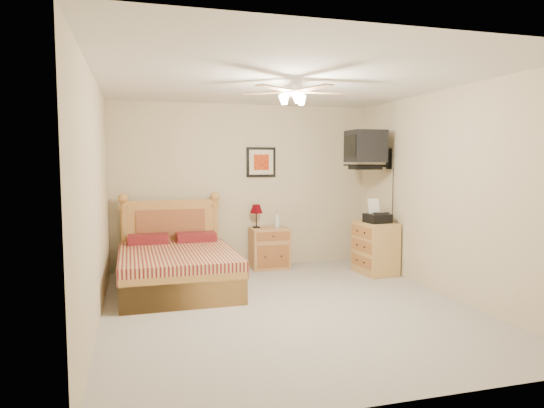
{
  "coord_description": "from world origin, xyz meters",
  "views": [
    {
      "loc": [
        -1.61,
        -5.06,
        1.64
      ],
      "look_at": [
        0.07,
        0.9,
        1.09
      ],
      "focal_mm": 32.0,
      "sensor_mm": 36.0,
      "label": 1
    }
  ],
  "objects": [
    {
      "name": "wall_front",
      "position": [
        0.0,
        -2.25,
        1.25
      ],
      "size": [
        4.0,
        0.04,
        2.5
      ],
      "primitive_type": "cube",
      "color": "beige",
      "rests_on": "ground"
    },
    {
      "name": "lotion_bottle",
      "position": [
        0.47,
        2.02,
        0.74
      ],
      "size": [
        0.1,
        0.11,
        0.25
      ],
      "primitive_type": "imported",
      "rotation": [
        0.0,
        0.0,
        -0.09
      ],
      "color": "silver",
      "rests_on": "nightstand"
    },
    {
      "name": "wall_left",
      "position": [
        -2.0,
        0.0,
        1.25
      ],
      "size": [
        0.04,
        4.5,
        2.5
      ],
      "primitive_type": "cube",
      "color": "beige",
      "rests_on": "ground"
    },
    {
      "name": "table_lamp",
      "position": [
        0.16,
        2.09,
        0.8
      ],
      "size": [
        0.24,
        0.24,
        0.36
      ],
      "primitive_type": null,
      "rotation": [
        0.0,
        0.0,
        -0.32
      ],
      "color": "#5E020B",
      "rests_on": "nightstand"
    },
    {
      "name": "magazine_lower",
      "position": [
        1.66,
        1.44,
        0.77
      ],
      "size": [
        0.25,
        0.29,
        0.02
      ],
      "primitive_type": "imported",
      "rotation": [
        0.0,
        0.0,
        -0.27
      ],
      "color": "beige",
      "rests_on": "dresser"
    },
    {
      "name": "magazine_upper",
      "position": [
        1.66,
        1.44,
        0.79
      ],
      "size": [
        0.29,
        0.31,
        0.02
      ],
      "primitive_type": "imported",
      "rotation": [
        0.0,
        0.0,
        0.53
      ],
      "color": "tan",
      "rests_on": "magazine_lower"
    },
    {
      "name": "framed_picture",
      "position": [
        0.27,
        2.23,
        1.62
      ],
      "size": [
        0.46,
        0.04,
        0.46
      ],
      "primitive_type": "cube",
      "color": "black",
      "rests_on": "wall_back"
    },
    {
      "name": "wall_right",
      "position": [
        2.0,
        0.0,
        1.25
      ],
      "size": [
        0.04,
        4.5,
        2.5
      ],
      "primitive_type": "cube",
      "color": "beige",
      "rests_on": "ground"
    },
    {
      "name": "nightstand",
      "position": [
        0.34,
        2.0,
        0.31
      ],
      "size": [
        0.58,
        0.44,
        0.62
      ],
      "primitive_type": "cube",
      "rotation": [
        0.0,
        0.0,
        -0.01
      ],
      "color": "#AF754D",
      "rests_on": "ground"
    },
    {
      "name": "fax_machine",
      "position": [
        1.71,
        1.15,
        0.93
      ],
      "size": [
        0.35,
        0.37,
        0.34
      ],
      "primitive_type": null,
      "rotation": [
        0.0,
        0.0,
        0.09
      ],
      "color": "black",
      "rests_on": "dresser"
    },
    {
      "name": "bed",
      "position": [
        -1.12,
        1.12,
        0.6
      ],
      "size": [
        1.42,
        1.86,
        1.19
      ],
      "primitive_type": null,
      "rotation": [
        0.0,
        0.0,
        0.01
      ],
      "color": "#C07E3E",
      "rests_on": "ground"
    },
    {
      "name": "floor",
      "position": [
        0.0,
        0.0,
        0.0
      ],
      "size": [
        4.5,
        4.5,
        0.0
      ],
      "primitive_type": "plane",
      "color": "#A29C93",
      "rests_on": "ground"
    },
    {
      "name": "dresser",
      "position": [
        1.73,
        1.24,
        0.38
      ],
      "size": [
        0.48,
        0.66,
        0.76
      ],
      "primitive_type": "cube",
      "rotation": [
        0.0,
        0.0,
        0.05
      ],
      "color": "#B4854D",
      "rests_on": "ground"
    },
    {
      "name": "wall_tv",
      "position": [
        1.75,
        1.34,
        1.81
      ],
      "size": [
        0.56,
        0.46,
        0.58
      ],
      "primitive_type": null,
      "color": "black",
      "rests_on": "wall_right"
    },
    {
      "name": "ceiling_fan",
      "position": [
        0.0,
        -0.2,
        2.36
      ],
      "size": [
        1.14,
        1.14,
        0.28
      ],
      "primitive_type": null,
      "color": "white",
      "rests_on": "ceiling"
    },
    {
      "name": "ceiling",
      "position": [
        0.0,
        0.0,
        2.5
      ],
      "size": [
        4.0,
        4.5,
        0.04
      ],
      "primitive_type": "cube",
      "color": "white",
      "rests_on": "ground"
    },
    {
      "name": "wall_back",
      "position": [
        0.0,
        2.25,
        1.25
      ],
      "size": [
        4.0,
        0.04,
        2.5
      ],
      "primitive_type": "cube",
      "color": "beige",
      "rests_on": "ground"
    }
  ]
}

